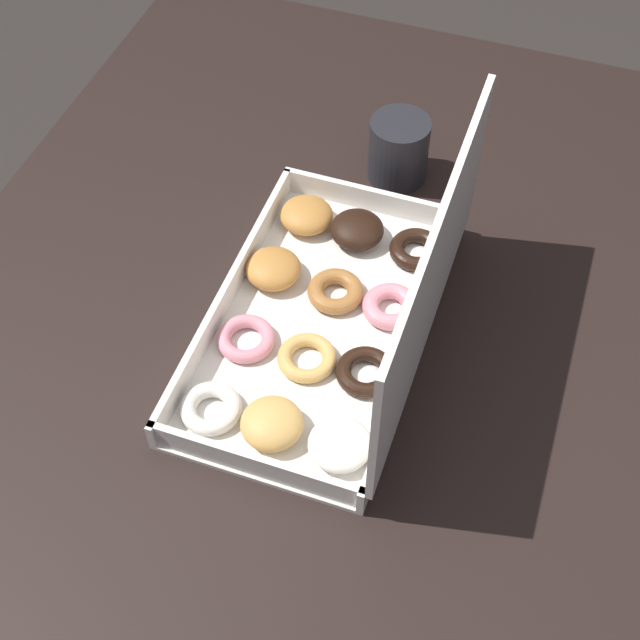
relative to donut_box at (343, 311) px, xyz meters
The scene contains 4 objects.
ground_plane 0.78m from the donut_box, 83.11° to the right, with size 8.00×8.00×0.00m, color #2D2826.
dining_table 0.14m from the donut_box, 83.11° to the right, with size 1.27×0.95×0.74m.
donut_box is the anchor object (origin of this frame).
coffee_mug 0.29m from the donut_box, behind, with size 0.08×0.08×0.09m.
Camera 1 is at (0.60, 0.22, 1.58)m, focal length 50.00 mm.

